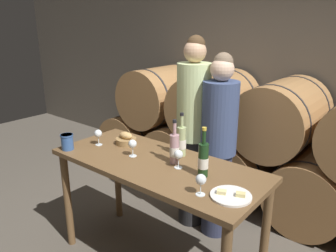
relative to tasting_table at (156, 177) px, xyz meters
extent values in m
cube|color=#60594F|center=(0.00, 2.09, 0.80)|extent=(10.00, 0.12, 3.20)
cylinder|color=#9E7042|center=(-1.60, 1.49, -0.44)|extent=(0.73, 0.96, 0.73)
cylinder|color=#2D2D33|center=(-1.60, 1.18, -0.44)|extent=(0.75, 0.02, 0.75)
cylinder|color=#2D2D33|center=(-1.60, 1.80, -0.44)|extent=(0.75, 0.02, 0.75)
cylinder|color=#9E7042|center=(-0.80, 1.49, -0.44)|extent=(0.73, 0.96, 0.73)
cylinder|color=#2D2D33|center=(-0.80, 1.18, -0.44)|extent=(0.75, 0.02, 0.75)
cylinder|color=#2D2D33|center=(-0.80, 1.80, -0.44)|extent=(0.75, 0.02, 0.75)
cylinder|color=#9E7042|center=(0.00, 1.49, -0.44)|extent=(0.73, 0.96, 0.73)
cylinder|color=#2D2D33|center=(0.00, 1.18, -0.44)|extent=(0.75, 0.02, 0.75)
cylinder|color=#2D2D33|center=(0.00, 1.80, -0.44)|extent=(0.75, 0.02, 0.75)
cylinder|color=#9E7042|center=(0.80, 1.49, -0.44)|extent=(0.73, 0.96, 0.73)
cylinder|color=#2D2D33|center=(0.80, 1.18, -0.44)|extent=(0.75, 0.02, 0.75)
cylinder|color=#2D2D33|center=(0.80, 1.80, -0.44)|extent=(0.75, 0.02, 0.75)
cylinder|color=#9E7042|center=(-1.20, 1.49, 0.22)|extent=(0.73, 0.96, 0.73)
cylinder|color=#2D2D33|center=(-1.20, 1.18, 0.22)|extent=(0.75, 0.02, 0.75)
cylinder|color=#2D2D33|center=(-1.20, 1.80, 0.22)|extent=(0.75, 0.02, 0.75)
cylinder|color=#9E7042|center=(-0.40, 1.49, 0.22)|extent=(0.73, 0.96, 0.73)
cylinder|color=#2D2D33|center=(-0.40, 1.18, 0.22)|extent=(0.75, 0.02, 0.75)
cylinder|color=#2D2D33|center=(-0.40, 1.80, 0.22)|extent=(0.75, 0.02, 0.75)
cylinder|color=#9E7042|center=(0.40, 1.49, 0.22)|extent=(0.73, 0.96, 0.73)
cylinder|color=#2D2D33|center=(0.40, 1.18, 0.22)|extent=(0.75, 0.02, 0.75)
cylinder|color=#2D2D33|center=(0.40, 1.80, 0.22)|extent=(0.75, 0.02, 0.75)
cylinder|color=brown|center=(-0.78, -0.30, -0.36)|extent=(0.06, 0.06, 0.89)
cylinder|color=brown|center=(-0.78, 0.30, -0.36)|extent=(0.06, 0.06, 0.89)
cylinder|color=brown|center=(0.78, 0.30, -0.36)|extent=(0.06, 0.06, 0.89)
cube|color=brown|center=(0.00, 0.00, 0.11)|extent=(1.68, 0.71, 0.04)
cylinder|color=#232326|center=(-0.15, 0.70, -0.36)|extent=(0.26, 0.26, 0.89)
cylinder|color=beige|center=(-0.15, 0.70, 0.44)|extent=(0.31, 0.31, 0.71)
sphere|color=tan|center=(-0.15, 0.70, 0.90)|extent=(0.20, 0.20, 0.20)
sphere|color=#47331E|center=(-0.15, 0.71, 0.95)|extent=(0.17, 0.17, 0.17)
cylinder|color=#2D334C|center=(0.13, 0.70, -0.39)|extent=(0.26, 0.26, 0.82)
cylinder|color=#3D4C75|center=(0.13, 0.70, 0.34)|extent=(0.32, 0.32, 0.65)
sphere|color=beige|center=(0.13, 0.70, 0.76)|extent=(0.20, 0.20, 0.20)
sphere|color=#75604C|center=(0.13, 0.71, 0.82)|extent=(0.17, 0.17, 0.17)
cylinder|color=#193819|center=(0.41, 0.02, 0.25)|extent=(0.07, 0.07, 0.24)
cylinder|color=#193819|center=(0.41, 0.02, 0.41)|extent=(0.03, 0.03, 0.09)
cylinder|color=gold|center=(0.41, 0.02, 0.47)|extent=(0.03, 0.03, 0.02)
cylinder|color=white|center=(0.41, 0.02, 0.23)|extent=(0.07, 0.07, 0.08)
cylinder|color=#ADBC7F|center=(0.07, 0.22, 0.25)|extent=(0.07, 0.07, 0.23)
cylinder|color=#ADBC7F|center=(0.07, 0.22, 0.41)|extent=(0.03, 0.03, 0.09)
cylinder|color=black|center=(0.07, 0.22, 0.47)|extent=(0.03, 0.03, 0.02)
cylinder|color=white|center=(0.07, 0.22, 0.23)|extent=(0.07, 0.07, 0.07)
cylinder|color=#BC8E93|center=(0.12, 0.07, 0.24)|extent=(0.07, 0.07, 0.22)
cylinder|color=#BC8E93|center=(0.12, 0.07, 0.40)|extent=(0.03, 0.03, 0.09)
cylinder|color=black|center=(0.12, 0.07, 0.46)|extent=(0.03, 0.03, 0.02)
cylinder|color=white|center=(0.12, 0.07, 0.22)|extent=(0.07, 0.07, 0.07)
cylinder|color=#335693|center=(-0.74, -0.27, 0.19)|extent=(0.10, 0.10, 0.13)
cylinder|color=#335693|center=(-0.74, -0.27, 0.25)|extent=(0.11, 0.11, 0.01)
cylinder|color=olive|center=(-0.45, 0.12, 0.15)|extent=(0.18, 0.18, 0.05)
ellipsoid|color=tan|center=(-0.45, 0.12, 0.21)|extent=(0.13, 0.08, 0.06)
cylinder|color=white|center=(0.69, -0.11, 0.14)|extent=(0.25, 0.25, 0.01)
cube|color=#E0CC7F|center=(0.75, -0.09, 0.15)|extent=(0.07, 0.06, 0.02)
cube|color=beige|center=(0.64, -0.13, 0.15)|extent=(0.07, 0.06, 0.02)
cylinder|color=white|center=(-0.62, -0.04, 0.13)|extent=(0.06, 0.06, 0.00)
cylinder|color=white|center=(-0.62, -0.04, 0.17)|extent=(0.01, 0.01, 0.07)
sphere|color=white|center=(-0.62, -0.04, 0.23)|extent=(0.07, 0.07, 0.07)
cylinder|color=white|center=(-0.21, -0.03, 0.13)|extent=(0.06, 0.06, 0.00)
cylinder|color=white|center=(-0.21, -0.03, 0.17)|extent=(0.01, 0.01, 0.07)
sphere|color=white|center=(-0.21, -0.03, 0.23)|extent=(0.07, 0.07, 0.07)
cylinder|color=white|center=(0.19, 0.02, 0.13)|extent=(0.06, 0.06, 0.00)
cylinder|color=white|center=(0.19, 0.02, 0.17)|extent=(0.01, 0.01, 0.07)
sphere|color=white|center=(0.19, 0.02, 0.23)|extent=(0.07, 0.07, 0.07)
cylinder|color=white|center=(0.54, -0.20, 0.13)|extent=(0.06, 0.06, 0.00)
cylinder|color=white|center=(0.54, -0.20, 0.17)|extent=(0.01, 0.01, 0.07)
sphere|color=white|center=(0.54, -0.20, 0.23)|extent=(0.07, 0.07, 0.07)
camera|label=1|loc=(1.50, -1.71, 1.14)|focal=35.00mm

